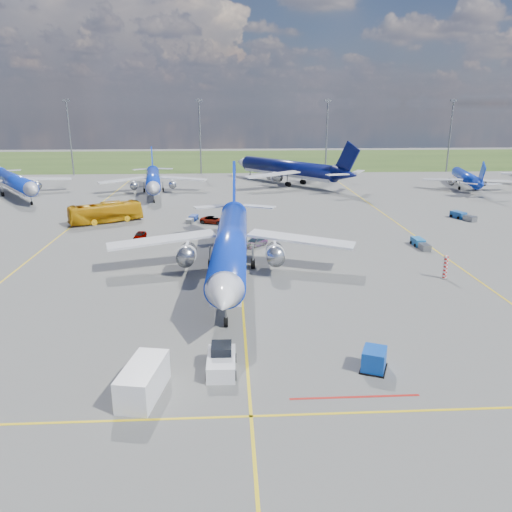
{
  "coord_description": "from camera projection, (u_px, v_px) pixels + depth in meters",
  "views": [
    {
      "loc": [
        -1.34,
        -50.65,
        21.39
      ],
      "look_at": [
        1.79,
        6.04,
        4.0
      ],
      "focal_mm": 35.0,
      "sensor_mm": 36.0,
      "label": 1
    }
  ],
  "objects": [
    {
      "name": "grass_strip",
      "position": [
        232.0,
        160.0,
        197.9
      ],
      "size": [
        400.0,
        80.0,
        0.01
      ],
      "primitive_type": "cube",
      "color": "#2D4719",
      "rests_on": "ground"
    },
    {
      "name": "bg_jet_nnw",
      "position": [
        154.0,
        194.0,
        123.74
      ],
      "size": [
        33.85,
        41.46,
        9.88
      ],
      "primitive_type": null,
      "rotation": [
        0.0,
        0.0,
        0.14
      ],
      "color": "#0D2FBA",
      "rests_on": "ground"
    },
    {
      "name": "warning_post",
      "position": [
        445.0,
        267.0,
        63.27
      ],
      "size": [
        0.5,
        0.5,
        3.0
      ],
      "primitive_type": "cylinder",
      "color": "red",
      "rests_on": "ground"
    },
    {
      "name": "service_car_b",
      "position": [
        213.0,
        220.0,
        92.59
      ],
      "size": [
        5.33,
        3.66,
        1.35
      ],
      "primitive_type": "imported",
      "rotation": [
        0.0,
        0.0,
        1.25
      ],
      "color": "#999999",
      "rests_on": "ground"
    },
    {
      "name": "service_car_a",
      "position": [
        140.0,
        235.0,
        81.85
      ],
      "size": [
        1.93,
        3.94,
        1.29
      ],
      "primitive_type": "imported",
      "rotation": [
        0.0,
        0.0,
        -0.11
      ],
      "color": "#999999",
      "rests_on": "ground"
    },
    {
      "name": "apron_bus",
      "position": [
        106.0,
        213.0,
        93.14
      ],
      "size": [
        13.32,
        9.13,
        3.74
      ],
      "primitive_type": "imported",
      "rotation": [
        0.0,
        0.0,
        2.06
      ],
      "color": "orange",
      "rests_on": "ground"
    },
    {
      "name": "floodlight_masts",
      "position": [
        264.0,
        133.0,
        156.56
      ],
      "size": [
        202.2,
        0.5,
        22.7
      ],
      "color": "slate",
      "rests_on": "ground"
    },
    {
      "name": "ground",
      "position": [
        243.0,
        307.0,
        54.7
      ],
      "size": [
        400.0,
        400.0,
        0.0
      ],
      "primitive_type": "plane",
      "color": "#565654",
      "rests_on": "ground"
    },
    {
      "name": "baggage_tug_c",
      "position": [
        192.0,
        219.0,
        94.52
      ],
      "size": [
        2.2,
        4.55,
        0.99
      ],
      "rotation": [
        0.0,
        0.0,
        -0.25
      ],
      "color": "navy",
      "rests_on": "ground"
    },
    {
      "name": "pushback_tug",
      "position": [
        221.0,
        361.0,
        41.53
      ],
      "size": [
        2.41,
        6.27,
        2.12
      ],
      "rotation": [
        0.0,
        0.0,
        -0.02
      ],
      "color": "silver",
      "rests_on": "ground"
    },
    {
      "name": "baggage_tug_e",
      "position": [
        462.0,
        216.0,
        96.23
      ],
      "size": [
        3.38,
        5.73,
        1.25
      ],
      "rotation": [
        0.0,
        0.0,
        0.37
      ],
      "color": "#184D95",
      "rests_on": "ground"
    },
    {
      "name": "main_airliner",
      "position": [
        231.0,
        275.0,
        64.78
      ],
      "size": [
        37.25,
        47.86,
        12.17
      ],
      "primitive_type": null,
      "rotation": [
        0.0,
        0.0,
        -0.04
      ],
      "color": "#0D2FBA",
      "rests_on": "ground"
    },
    {
      "name": "service_van",
      "position": [
        143.0,
        380.0,
        37.85
      ],
      "size": [
        3.52,
        6.07,
        2.51
      ],
      "primitive_type": "cube",
      "rotation": [
        0.0,
        0.0,
        -0.19
      ],
      "color": "white",
      "rests_on": "ground"
    },
    {
      "name": "bg_jet_ne",
      "position": [
        465.0,
        189.0,
        130.91
      ],
      "size": [
        30.29,
        36.08,
        8.3
      ],
      "primitive_type": null,
      "rotation": [
        0.0,
        0.0,
        2.93
      ],
      "color": "#0D2FBA",
      "rests_on": "ground"
    },
    {
      "name": "taxiway_lines",
      "position": [
        239.0,
        241.0,
        81.15
      ],
      "size": [
        60.25,
        160.0,
        0.02
      ],
      "color": "yellow",
      "rests_on": "ground"
    },
    {
      "name": "bg_jet_nw",
      "position": [
        17.0,
        197.0,
        119.59
      ],
      "size": [
        47.5,
        49.82,
        10.39
      ],
      "primitive_type": null,
      "rotation": [
        0.0,
        0.0,
        0.61
      ],
      "color": "#0D2FBA",
      "rests_on": "ground"
    },
    {
      "name": "bg_jet_n",
      "position": [
        287.0,
        184.0,
        138.53
      ],
      "size": [
        57.57,
        59.31,
        12.36
      ],
      "primitive_type": null,
      "rotation": [
        0.0,
        0.0,
        3.82
      ],
      "color": "#080D42",
      "rests_on": "ground"
    },
    {
      "name": "uld_container",
      "position": [
        374.0,
        359.0,
        41.65
      ],
      "size": [
        2.6,
        2.84,
        1.84
      ],
      "primitive_type": "cube",
      "rotation": [
        0.0,
        0.0,
        -0.41
      ],
      "color": "#0C41AB",
      "rests_on": "ground"
    },
    {
      "name": "service_car_c",
      "position": [
        255.0,
        242.0,
        77.84
      ],
      "size": [
        4.68,
        4.61,
        1.36
      ],
      "primitive_type": "imported",
      "rotation": [
        0.0,
        0.0,
        -0.8
      ],
      "color": "#999999",
      "rests_on": "ground"
    },
    {
      "name": "baggage_tug_w",
      "position": [
        420.0,
        244.0,
        77.44
      ],
      "size": [
        1.54,
        5.21,
        1.16
      ],
      "rotation": [
        0.0,
        0.0,
        0.02
      ],
      "color": "#1C66A8",
      "rests_on": "ground"
    }
  ]
}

